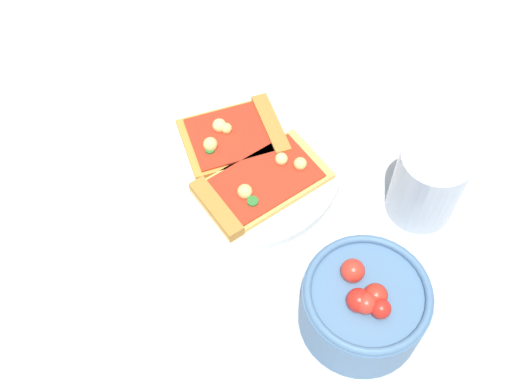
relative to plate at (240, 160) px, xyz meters
The scene contains 7 objects.
ground_plane 0.01m from the plate, 81.24° to the right, with size 2.40×2.40×0.00m, color #B2B7BC.
plate is the anchor object (origin of this frame).
pizza_slice_near 0.05m from the plate, 125.57° to the right, with size 0.17×0.14×0.02m.
pizza_slice_far 0.03m from the plate, 35.28° to the left, with size 0.15×0.15×0.02m.
salad_bowl 0.24m from the plate, 117.45° to the right, with size 0.13×0.13×0.09m.
soda_glass 0.23m from the plate, 76.11° to the right, with size 0.08×0.08×0.10m.
paper_napkin 0.26m from the plate, 115.47° to the left, with size 0.13×0.15×0.00m, color white.
Camera 1 is at (-0.39, -0.24, 0.65)m, focal length 44.87 mm.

